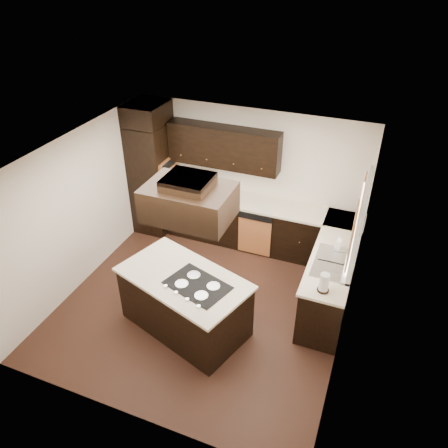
{
  "coord_description": "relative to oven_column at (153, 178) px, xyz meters",
  "views": [
    {
      "loc": [
        2.16,
        -4.63,
        4.81
      ],
      "look_at": [
        0.1,
        0.6,
        1.15
      ],
      "focal_mm": 35.0,
      "sensor_mm": 36.0,
      "label": 1
    }
  ],
  "objects": [
    {
      "name": "curtain_left",
      "position": [
        3.79,
        -1.57,
        0.64
      ],
      "size": [
        0.02,
        0.34,
        0.9
      ],
      "primitive_type": "cube",
      "color": "#FFE3B9",
      "rests_on": "wall_right"
    },
    {
      "name": "island_top",
      "position": [
        1.72,
        -2.23,
        -0.16
      ],
      "size": [
        2.05,
        1.54,
        0.04
      ],
      "primitive_type": "cube",
      "rotation": [
        0.0,
        0.0,
        -0.32
      ],
      "color": "white",
      "rests_on": "island"
    },
    {
      "name": "base_cabinets_right",
      "position": [
        3.58,
        -0.8,
        -0.62
      ],
      "size": [
        0.6,
        2.4,
        0.88
      ],
      "primitive_type": "cube",
      "color": "black",
      "rests_on": "floor"
    },
    {
      "name": "blender_pitcher",
      "position": [
        0.77,
        0.08,
        0.09
      ],
      "size": [
        0.13,
        0.13,
        0.26
      ],
      "primitive_type": "cone",
      "color": "silver",
      "rests_on": "blender_base"
    },
    {
      "name": "ceiling",
      "position": [
        1.78,
        -1.71,
        1.45
      ],
      "size": [
        4.2,
        4.2,
        0.02
      ],
      "primitive_type": "cube",
      "color": "white",
      "rests_on": "ground"
    },
    {
      "name": "spice_rack",
      "position": [
        0.92,
        0.05,
        0.01
      ],
      "size": [
        0.38,
        0.19,
        0.3
      ],
      "primitive_type": "cube",
      "rotation": [
        0.0,
        0.0,
        0.29
      ],
      "color": "black",
      "rests_on": "countertop_back"
    },
    {
      "name": "range_hood",
      "position": [
        1.88,
        -2.25,
        1.1
      ],
      "size": [
        1.05,
        0.72,
        0.42
      ],
      "primitive_type": "cube",
      "color": "black",
      "rests_on": "ceiling"
    },
    {
      "name": "dishwasher_front",
      "position": [
        2.1,
        -0.2,
        -0.66
      ],
      "size": [
        0.6,
        0.05,
        0.72
      ],
      "primitive_type": "cube",
      "color": "#D17941",
      "rests_on": "floor"
    },
    {
      "name": "wall_back",
      "position": [
        1.78,
        0.4,
        0.19
      ],
      "size": [
        4.2,
        0.02,
        2.5
      ],
      "primitive_type": "cube",
      "color": "white",
      "rests_on": "ground"
    },
    {
      "name": "sink_rim",
      "position": [
        3.58,
        -1.16,
        -0.14
      ],
      "size": [
        0.52,
        0.84,
        0.01
      ],
      "primitive_type": "cube",
      "color": "silver",
      "rests_on": "countertop_right"
    },
    {
      "name": "countertop_right",
      "position": [
        3.56,
        -0.8,
        -0.16
      ],
      "size": [
        0.63,
        2.4,
        0.04
      ],
      "primitive_type": "cube",
      "color": "white",
      "rests_on": "base_cabinets_right"
    },
    {
      "name": "curtain_right",
      "position": [
        3.79,
        -0.74,
        0.64
      ],
      "size": [
        0.02,
        0.34,
        0.9
      ],
      "primitive_type": "cube",
      "color": "#FFE3B9",
      "rests_on": "wall_right"
    },
    {
      "name": "hood_duct",
      "position": [
        1.88,
        -2.25,
        1.38
      ],
      "size": [
        0.55,
        0.5,
        0.13
      ],
      "primitive_type": "cube",
      "color": "black",
      "rests_on": "ceiling"
    },
    {
      "name": "wall_oven_face",
      "position": [
        0.35,
        0.0,
        0.06
      ],
      "size": [
        0.05,
        0.62,
        0.78
      ],
      "primitive_type": "cube",
      "color": "#D17941",
      "rests_on": "oven_column"
    },
    {
      "name": "floor",
      "position": [
        1.78,
        -1.71,
        -1.07
      ],
      "size": [
        4.2,
        4.2,
        0.02
      ],
      "primitive_type": "cube",
      "color": "#532F20",
      "rests_on": "ground"
    },
    {
      "name": "mixing_bowl",
      "position": [
        0.41,
        0.08,
        -0.11
      ],
      "size": [
        0.31,
        0.31,
        0.06
      ],
      "primitive_type": "imported",
      "rotation": [
        0.0,
        0.0,
        -0.36
      ],
      "color": "white",
      "rests_on": "countertop_back"
    },
    {
      "name": "window_frame",
      "position": [
        3.85,
        -1.16,
        0.59
      ],
      "size": [
        0.06,
        1.32,
        1.12
      ],
      "primitive_type": "cube",
      "color": "white",
      "rests_on": "wall_right"
    },
    {
      "name": "cooktop",
      "position": [
        1.97,
        -2.32,
        -0.13
      ],
      "size": [
        0.96,
        0.79,
        0.01
      ],
      "primitive_type": "cube",
      "rotation": [
        0.0,
        0.0,
        -0.32
      ],
      "color": "black",
      "rests_on": "island_top"
    },
    {
      "name": "upper_cabinets",
      "position": [
        1.34,
        0.23,
        0.75
      ],
      "size": [
        2.0,
        0.34,
        0.72
      ],
      "primitive_type": "cube",
      "color": "black",
      "rests_on": "wall_back"
    },
    {
      "name": "blender_base",
      "position": [
        0.77,
        0.08,
        -0.09
      ],
      "size": [
        0.15,
        0.15,
        0.1
      ],
      "primitive_type": "cylinder",
      "color": "silver",
      "rests_on": "countertop_back"
    },
    {
      "name": "base_cabinets_back",
      "position": [
        1.81,
        0.09,
        -0.62
      ],
      "size": [
        2.93,
        0.6,
        0.88
      ],
      "primitive_type": "cube",
      "color": "black",
      "rests_on": "floor"
    },
    {
      "name": "soap_bottle",
      "position": [
        3.58,
        -0.75,
        -0.04
      ],
      "size": [
        0.1,
        0.1,
        0.21
      ],
      "primitive_type": "imported",
      "rotation": [
        0.0,
        0.0,
        -0.04
      ],
      "color": "white",
      "rests_on": "countertop_right"
    },
    {
      "name": "countertop_back",
      "position": [
        1.81,
        0.08,
        -0.16
      ],
      "size": [
        2.93,
        0.63,
        0.04
      ],
      "primitive_type": "cube",
      "color": "white",
      "rests_on": "base_cabinets_back"
    },
    {
      "name": "window_pane",
      "position": [
        3.87,
        -1.16,
        0.59
      ],
      "size": [
        0.0,
        1.2,
        1.0
      ],
      "primitive_type": "cube",
      "color": "white",
      "rests_on": "wall_right"
    },
    {
      "name": "oven_column",
      "position": [
        0.0,
        0.0,
        0.0
      ],
      "size": [
        0.65,
        0.75,
        2.12
      ],
      "primitive_type": "cube",
      "color": "black",
      "rests_on": "floor"
    },
    {
      "name": "island",
      "position": [
        1.72,
        -2.23,
        -0.62
      ],
      "size": [
        1.97,
        1.46,
        0.88
      ],
      "primitive_type": "cube",
      "rotation": [
        0.0,
        0.0,
        -0.32
      ],
      "color": "black",
      "rests_on": "floor"
    },
    {
      "name": "wall_right",
      "position": [
        3.88,
        -1.71,
        0.19
      ],
      "size": [
        0.02,
        4.2,
        2.5
      ],
      "primitive_type": "cube",
      "color": "white",
      "rests_on": "ground"
    },
    {
      "name": "paper_towel",
      "position": [
        3.56,
        -1.8,
        -0.0
      ],
      "size": [
        0.16,
        0.16,
        0.28
      ],
      "primitive_type": "cylinder",
      "rotation": [
        0.0,
        0.0,
        0.3
      ],
      "color": "white",
      "rests_on": "countertop_right"
    },
    {
      "name": "wall_left",
      "position": [
        -0.33,
        -1.71,
        0.19
      ],
      "size": [
        0.02,
        4.2,
        2.5
      ],
      "primitive_type": "cube",
      "color": "white",
      "rests_on": "ground"
    },
    {
      "name": "wall_front",
      "position": [
        1.78,
        -3.81,
        0.19
      ],
      "size": [
        4.2,
        0.02,
        2.5
      ],
      "primitive_type": "cube",
      "color": "white",
      "rests_on": "ground"
    }
  ]
}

